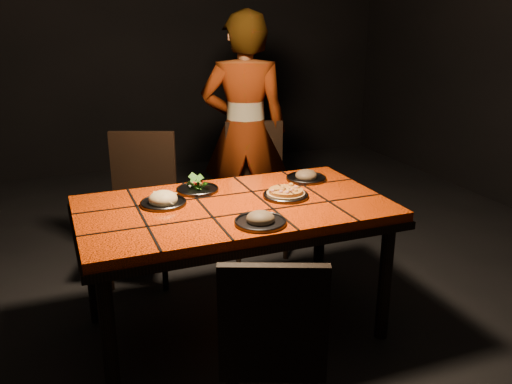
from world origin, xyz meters
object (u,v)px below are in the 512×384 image
object	(u,v)px
chair_near	(272,342)
plate_pasta	(163,201)
dining_table	(234,218)
chair_far_left	(142,196)
diner	(245,132)
plate_pizza	(286,194)
chair_far_right	(256,178)

from	to	relation	value
chair_near	plate_pasta	bearing A→B (deg)	-56.96
dining_table	chair_far_left	bearing A→B (deg)	110.33
plate_pasta	diner	bearing A→B (deg)	50.90
diner	plate_pasta	size ratio (longest dim) A/B	7.14
chair_near	diner	distance (m)	2.16
dining_table	diner	xyz separation A→B (m)	(0.49, 1.15, 0.19)
chair_far_left	plate_pasta	distance (m)	0.80
chair_near	plate_pasta	distance (m)	1.06
plate_pizza	plate_pasta	xyz separation A→B (m)	(-0.64, 0.13, 0.00)
dining_table	plate_pasta	size ratio (longest dim) A/B	6.70
chair_far_right	diner	size ratio (longest dim) A/B	0.55
dining_table	plate_pasta	distance (m)	0.38
dining_table	chair_far_left	distance (m)	0.96
chair_far_right	plate_pasta	xyz separation A→B (m)	(-0.87, -0.89, 0.23)
chair_far_right	diner	bearing A→B (deg)	118.23
chair_far_left	diner	size ratio (longest dim) A/B	0.55
dining_table	chair_far_right	bearing A→B (deg)	62.52
chair_near	chair_far_right	bearing A→B (deg)	-87.43
chair_near	chair_far_right	world-z (taller)	chair_far_right
plate_pizza	diner	bearing A→B (deg)	80.60
diner	plate_pasta	xyz separation A→B (m)	(-0.83, -1.03, -0.09)
dining_table	chair_near	size ratio (longest dim) A/B	1.85
chair_near	plate_pasta	xyz separation A→B (m)	(-0.19, 1.01, 0.27)
dining_table	plate_pizza	xyz separation A→B (m)	(0.30, -0.00, 0.10)
plate_pizza	plate_pasta	bearing A→B (deg)	168.97
chair_far_left	chair_far_right	xyz separation A→B (m)	(0.86, 0.12, -0.01)
chair_near	diner	xyz separation A→B (m)	(0.64, 2.03, 0.36)
dining_table	diner	world-z (taller)	diner
chair_far_right	plate_pizza	bearing A→B (deg)	-90.69
chair_near	diner	world-z (taller)	diner
chair_far_right	chair_far_left	bearing A→B (deg)	-160.13
diner	chair_far_left	bearing A→B (deg)	37.31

